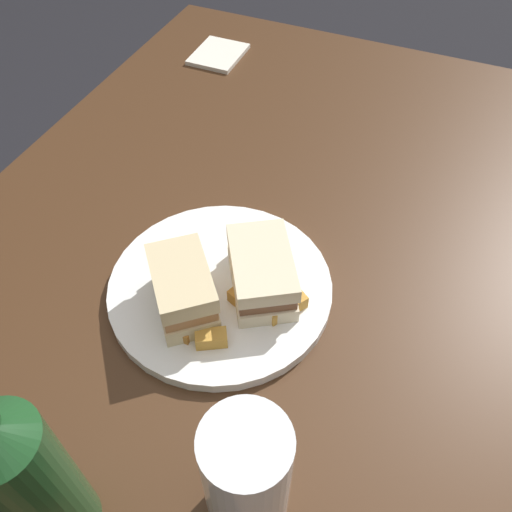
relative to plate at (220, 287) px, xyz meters
The scene contains 12 objects.
ground_plane 0.79m from the plate, 30.69° to the right, with size 6.00×6.00×0.00m, color black.
dining_table 0.41m from the plate, 30.69° to the right, with size 1.21×0.94×0.78m, color #422816.
plate is the anchor object (origin of this frame).
sandwich_half_left 0.07m from the plate, 152.66° to the left, with size 0.12×0.12×0.07m.
sandwich_half_right 0.06m from the plate, 72.47° to the right, with size 0.14×0.12×0.06m.
potato_wedge_front 0.08m from the plate, behind, with size 0.04×0.02×0.01m, color #AD702D.
potato_wedge_middle 0.09m from the plate, 160.80° to the right, with size 0.04×0.02×0.02m, color gold.
potato_wedge_back 0.09m from the plate, 93.46° to the right, with size 0.05×0.02×0.02m, color gold.
potato_wedge_left_edge 0.04m from the plate, 96.55° to the right, with size 0.04×0.02×0.02m, color #B77F33.
pint_glass 0.27m from the plate, 148.77° to the right, with size 0.07×0.07×0.16m.
cider_bottle 0.32m from the plate, behind, with size 0.07×0.07×0.28m.
napkin 0.58m from the plate, 25.97° to the left, with size 0.11×0.09×0.01m, color silver.
Camera 1 is at (-0.46, -0.15, 1.32)m, focal length 37.80 mm.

